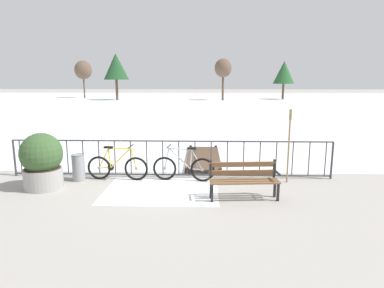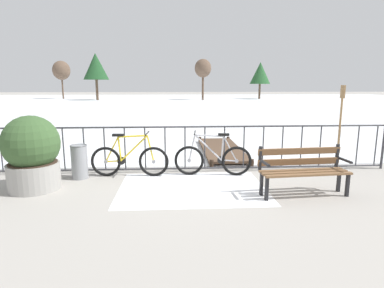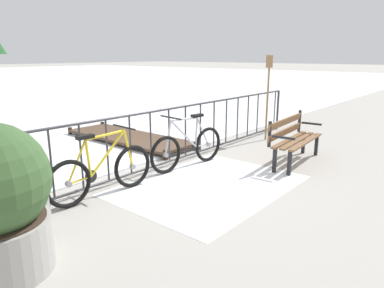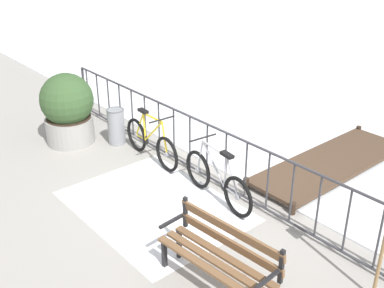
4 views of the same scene
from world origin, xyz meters
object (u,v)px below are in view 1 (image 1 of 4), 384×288
object	(u,v)px
bicycle_second	(117,167)
park_bench	(244,177)
planter_with_shrub	(42,161)
oar_upright	(289,141)
trash_bin	(79,167)
bicycle_near_railing	(184,168)

from	to	relation	value
bicycle_second	park_bench	size ratio (longest dim) A/B	1.05
planter_with_shrub	oar_upright	world-z (taller)	oar_upright
planter_with_shrub	trash_bin	size ratio (longest dim) A/B	1.95
bicycle_second	oar_upright	xyz separation A→B (m)	(4.65, -0.07, 0.77)
bicycle_second	trash_bin	size ratio (longest dim) A/B	2.34
bicycle_second	trash_bin	xyz separation A→B (m)	(-1.05, -0.09, 0.00)
trash_bin	oar_upright	xyz separation A→B (m)	(5.70, 0.02, 0.76)
planter_with_shrub	trash_bin	world-z (taller)	planter_with_shrub
planter_with_shrub	oar_upright	bearing A→B (deg)	6.22
bicycle_near_railing	planter_with_shrub	xyz separation A→B (m)	(-3.56, -0.74, 0.35)
park_bench	trash_bin	world-z (taller)	park_bench
trash_bin	oar_upright	distance (m)	5.75
trash_bin	bicycle_near_railing	bearing A→B (deg)	1.27
trash_bin	park_bench	bearing A→B (deg)	-16.07
bicycle_second	park_bench	distance (m)	3.58
park_bench	oar_upright	distance (m)	1.95
bicycle_second	park_bench	xyz separation A→B (m)	(3.31, -1.35, 0.14)
bicycle_near_railing	park_bench	size ratio (longest dim) A/B	1.04
bicycle_second	oar_upright	distance (m)	4.71
oar_upright	planter_with_shrub	bearing A→B (deg)	-173.78
park_bench	bicycle_second	bearing A→B (deg)	157.81
bicycle_near_railing	bicycle_second	bearing A→B (deg)	179.07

